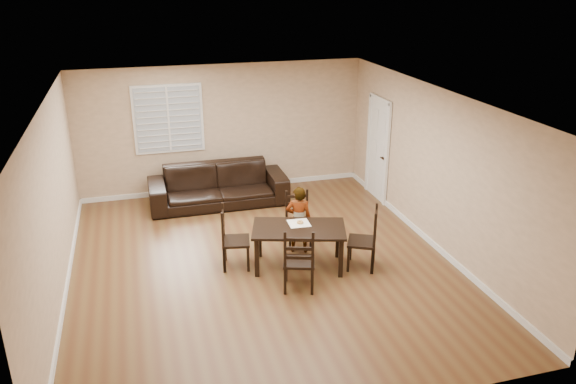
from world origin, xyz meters
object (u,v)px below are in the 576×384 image
at_px(chair_near, 297,219).
at_px(chair_left, 228,240).
at_px(chair_right, 370,241).
at_px(donut, 300,222).
at_px(child, 299,220).
at_px(chair_far, 299,264).
at_px(dining_table, 299,233).
at_px(sofa, 218,185).

relative_size(chair_near, chair_left, 0.91).
xyz_separation_m(chair_right, donut, (-1.01, 0.49, 0.24)).
bearing_deg(chair_left, child, -70.02).
distance_m(chair_left, donut, 1.18).
bearing_deg(chair_far, dining_table, -88.87).
xyz_separation_m(dining_table, chair_right, (1.07, -0.34, -0.12)).
xyz_separation_m(chair_far, chair_left, (-0.85, 1.06, 0.00)).
relative_size(dining_table, chair_right, 1.57).
relative_size(chair_left, sofa, 0.37).
xyz_separation_m(dining_table, donut, (0.06, 0.15, 0.12)).
height_order(child, donut, child).
bearing_deg(dining_table, chair_near, 91.30).
height_order(chair_far, chair_right, chair_right).
bearing_deg(donut, dining_table, -112.82).
xyz_separation_m(chair_right, child, (-0.92, 0.84, 0.11)).
relative_size(chair_near, donut, 8.48).
bearing_deg(chair_far, chair_near, -88.05).
bearing_deg(donut, chair_far, -107.75).
xyz_separation_m(chair_near, chair_left, (-1.32, -0.59, 0.04)).
bearing_deg(chair_far, donut, -89.93).
xyz_separation_m(dining_table, chair_far, (-0.23, -0.75, -0.13)).
xyz_separation_m(dining_table, child, (0.15, 0.50, -0.01)).
xyz_separation_m(child, sofa, (-0.97, 2.44, -0.18)).
height_order(chair_left, sofa, chair_left).
distance_m(chair_far, child, 1.32).
height_order(chair_left, child, child).
bearing_deg(chair_near, chair_right, -50.49).
distance_m(child, donut, 0.38).
relative_size(dining_table, donut, 14.85).
bearing_deg(chair_near, chair_left, -150.28).
xyz_separation_m(chair_right, sofa, (-1.89, 3.28, -0.07)).
relative_size(dining_table, child, 1.40).
distance_m(dining_table, chair_near, 0.94).
distance_m(chair_near, sofa, 2.31).
height_order(dining_table, chair_far, chair_far).
height_order(dining_table, chair_left, chair_left).
relative_size(chair_left, donut, 9.35).
bearing_deg(sofa, chair_near, -62.46).
bearing_deg(chair_right, chair_far, -45.70).
distance_m(chair_near, chair_right, 1.49).
distance_m(chair_right, sofa, 3.79).
distance_m(chair_far, chair_right, 1.36).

